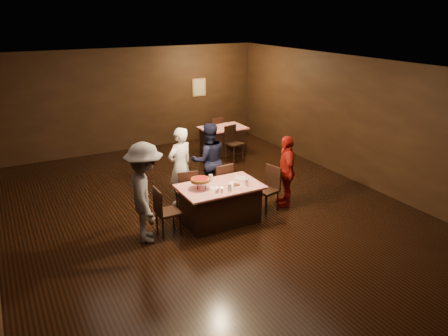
# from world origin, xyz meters

# --- Properties ---
(room) EXTENTS (10.00, 10.04, 3.02)m
(room) POSITION_xyz_m (0.00, 0.01, 2.14)
(room) COLOR black
(room) RESTS_ON ground
(main_table) EXTENTS (1.60, 1.00, 0.77)m
(main_table) POSITION_xyz_m (0.03, -0.58, 0.39)
(main_table) COLOR #B50C0C
(main_table) RESTS_ON ground
(back_table) EXTENTS (1.30, 0.90, 0.77)m
(back_table) POSITION_xyz_m (2.20, 3.37, 0.39)
(back_table) COLOR red
(back_table) RESTS_ON ground
(chair_far_left) EXTENTS (0.48, 0.48, 0.95)m
(chair_far_left) POSITION_xyz_m (-0.37, 0.17, 0.47)
(chair_far_left) COLOR black
(chair_far_left) RESTS_ON ground
(chair_far_right) EXTENTS (0.44, 0.44, 0.95)m
(chair_far_right) POSITION_xyz_m (0.43, 0.17, 0.47)
(chair_far_right) COLOR black
(chair_far_right) RESTS_ON ground
(chair_end_left) EXTENTS (0.42, 0.42, 0.95)m
(chair_end_left) POSITION_xyz_m (-1.07, -0.58, 0.47)
(chair_end_left) COLOR black
(chair_end_left) RESTS_ON ground
(chair_end_right) EXTENTS (0.50, 0.50, 0.95)m
(chair_end_right) POSITION_xyz_m (1.13, -0.58, 0.47)
(chair_end_right) COLOR black
(chair_end_right) RESTS_ON ground
(chair_back_near) EXTENTS (0.50, 0.50, 0.95)m
(chair_back_near) POSITION_xyz_m (2.20, 2.67, 0.47)
(chair_back_near) COLOR black
(chair_back_near) RESTS_ON ground
(chair_back_far) EXTENTS (0.48, 0.48, 0.95)m
(chair_back_far) POSITION_xyz_m (2.20, 3.97, 0.47)
(chair_back_far) COLOR black
(chair_back_far) RESTS_ON ground
(diner_white_jacket) EXTENTS (0.72, 0.58, 1.71)m
(diner_white_jacket) POSITION_xyz_m (-0.31, 0.62, 0.85)
(diner_white_jacket) COLOR white
(diner_white_jacket) RESTS_ON ground
(diner_navy_hoodie) EXTENTS (0.93, 0.78, 1.70)m
(diner_navy_hoodie) POSITION_xyz_m (0.42, 0.70, 0.85)
(diner_navy_hoodie) COLOR black
(diner_navy_hoodie) RESTS_ON ground
(diner_grey_knit) EXTENTS (0.95, 1.33, 1.86)m
(diner_grey_knit) POSITION_xyz_m (-1.49, -0.60, 0.93)
(diner_grey_knit) COLOR #59585D
(diner_grey_knit) RESTS_ON ground
(diner_red_shirt) EXTENTS (0.72, 0.98, 1.55)m
(diner_red_shirt) POSITION_xyz_m (1.65, -0.52, 0.78)
(diner_red_shirt) COLOR maroon
(diner_red_shirt) RESTS_ON ground
(pizza_stand) EXTENTS (0.38, 0.38, 0.22)m
(pizza_stand) POSITION_xyz_m (-0.37, -0.53, 0.95)
(pizza_stand) COLOR black
(pizza_stand) RESTS_ON main_table
(plate_with_slice) EXTENTS (0.25, 0.25, 0.06)m
(plate_with_slice) POSITION_xyz_m (0.28, -0.76, 0.80)
(plate_with_slice) COLOR white
(plate_with_slice) RESTS_ON main_table
(plate_empty) EXTENTS (0.25, 0.25, 0.01)m
(plate_empty) POSITION_xyz_m (0.58, -0.43, 0.78)
(plate_empty) COLOR white
(plate_empty) RESTS_ON main_table
(glass_front_left) EXTENTS (0.08, 0.08, 0.14)m
(glass_front_left) POSITION_xyz_m (0.08, -0.88, 0.84)
(glass_front_left) COLOR silver
(glass_front_left) RESTS_ON main_table
(glass_front_right) EXTENTS (0.08, 0.08, 0.14)m
(glass_front_right) POSITION_xyz_m (0.48, -0.83, 0.84)
(glass_front_right) COLOR silver
(glass_front_right) RESTS_ON main_table
(glass_back) EXTENTS (0.08, 0.08, 0.14)m
(glass_back) POSITION_xyz_m (-0.02, -0.28, 0.84)
(glass_back) COLOR silver
(glass_back) RESTS_ON main_table
(condiments) EXTENTS (0.17, 0.10, 0.09)m
(condiments) POSITION_xyz_m (-0.15, -0.86, 0.82)
(condiments) COLOR silver
(condiments) RESTS_ON main_table
(napkin_center) EXTENTS (0.19, 0.19, 0.01)m
(napkin_center) POSITION_xyz_m (0.33, -0.58, 0.77)
(napkin_center) COLOR white
(napkin_center) RESTS_ON main_table
(napkin_left) EXTENTS (0.21, 0.21, 0.01)m
(napkin_left) POSITION_xyz_m (-0.12, -0.63, 0.77)
(napkin_left) COLOR white
(napkin_left) RESTS_ON main_table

